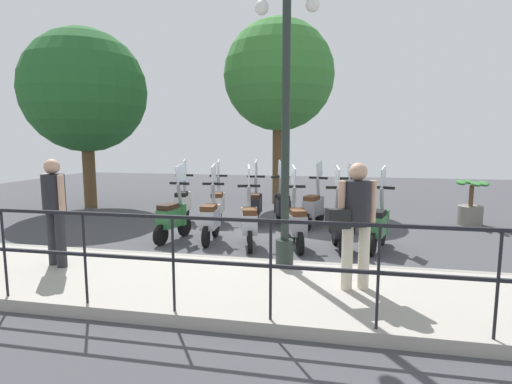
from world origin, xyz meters
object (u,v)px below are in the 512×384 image
pedestrian_distant (54,204)px  scooter_near_5 (173,217)px  lamp_post_near (286,141)px  tree_large (85,91)px  scooter_near_3 (249,222)px  scooter_far_5 (183,202)px  scooter_far_3 (255,205)px  scooter_far_4 (218,203)px  scooter_near_4 (211,218)px  scooter_near_2 (296,223)px  pedestrian_with_bag (355,216)px  scooter_far_0 (350,208)px  scooter_far_2 (282,206)px  scooter_near_0 (378,224)px  tree_distant (279,76)px  potted_palm (471,206)px  scooter_far_1 (314,207)px  scooter_near_1 (339,225)px

pedestrian_distant → scooter_near_5: (2.28, -0.85, -0.60)m
lamp_post_near → tree_large: bearing=52.7°
scooter_near_3 → scooter_near_5: bearing=70.6°
lamp_post_near → scooter_far_5: (3.41, 2.95, -1.52)m
scooter_far_3 → scooter_far_4: (0.03, 0.93, 0.00)m
scooter_near_4 → scooter_far_4: 1.80m
scooter_near_2 → scooter_far_5: bearing=41.8°
pedestrian_with_bag → scooter_far_5: (4.16, 3.91, -0.60)m
pedestrian_with_bag → scooter_near_4: bearing=27.2°
scooter_far_0 → scooter_far_2: 1.54m
pedestrian_distant → scooter_near_0: 5.39m
lamp_post_near → scooter_far_4: 4.30m
tree_large → tree_distant: (1.75, -5.45, 0.54)m
pedestrian_distant → tree_large: size_ratio=0.31×
scooter_far_3 → scooter_far_0: bearing=-97.9°
pedestrian_with_bag → scooter_near_2: bearing=2.3°
tree_large → tree_distant: size_ratio=0.92×
potted_palm → scooter_far_1: (-1.07, 3.64, 0.04)m
scooter_near_4 → scooter_near_5: (-0.06, 0.78, 0.00)m
scooter_near_5 → scooter_far_0: 3.91m
tree_distant → scooter_near_3: size_ratio=3.67×
tree_distant → scooter_near_2: 6.31m
scooter_far_0 → scooter_far_1: (0.02, 0.81, 0.00)m
tree_large → scooter_far_2: bearing=-104.6°
tree_large → lamp_post_near: bearing=-127.3°
scooter_near_4 → scooter_far_2: bearing=-39.5°
scooter_near_0 → scooter_near_2: size_ratio=1.00×
scooter_near_2 → scooter_far_1: same height
tree_large → potted_palm: bearing=-92.8°
pedestrian_with_bag → scooter_far_1: pedestrian_with_bag is taller
pedestrian_distant → scooter_far_2: 4.97m
scooter_near_0 → scooter_far_4: (1.74, 3.56, 0.00)m
scooter_near_1 → scooter_far_2: size_ratio=1.00×
potted_palm → scooter_far_3: scooter_far_3 is taller
tree_distant → scooter_near_3: (-5.23, -0.21, -3.46)m
tree_large → scooter_near_0: (-3.25, -8.01, -2.92)m
pedestrian_distant → scooter_near_0: pedestrian_distant is taller
scooter_near_5 → scooter_far_3: same height
scooter_near_4 → scooter_far_2: same height
scooter_far_0 → scooter_far_4: size_ratio=1.00×
scooter_near_4 → scooter_far_2: size_ratio=1.00×
tree_distant → scooter_far_3: size_ratio=3.67×
scooter_far_2 → scooter_far_4: size_ratio=1.00×
scooter_far_2 → scooter_far_0: bearing=-108.9°
tree_large → tree_distant: 5.75m
scooter_near_0 → scooter_far_1: 2.08m
scooter_near_4 → scooter_near_3: bearing=-108.9°
pedestrian_distant → scooter_far_0: bearing=154.3°
scooter_near_0 → scooter_far_5: (1.71, 4.44, 0.00)m
scooter_near_3 → scooter_far_4: bearing=17.8°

